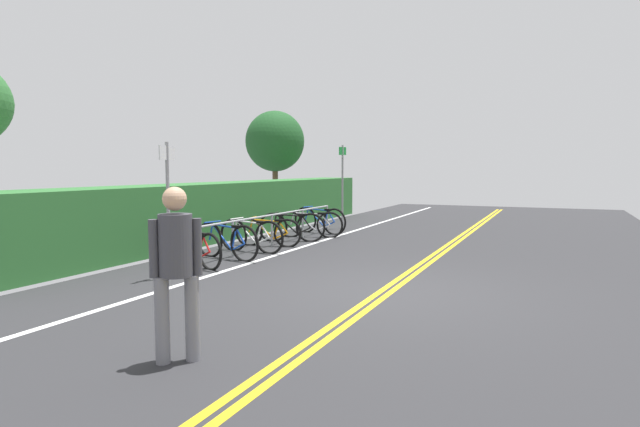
# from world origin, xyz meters

# --- Properties ---
(ground_plane) EXTENTS (38.68, 10.18, 0.05)m
(ground_plane) POSITION_xyz_m (0.00, 0.00, -0.03)
(ground_plane) COLOR #2B2B2D
(centre_line_yellow_inner) EXTENTS (34.81, 0.10, 0.00)m
(centre_line_yellow_inner) POSITION_xyz_m (0.00, -0.08, 0.00)
(centre_line_yellow_inner) COLOR gold
(centre_line_yellow_inner) RESTS_ON ground_plane
(centre_line_yellow_outer) EXTENTS (34.81, 0.10, 0.00)m
(centre_line_yellow_outer) POSITION_xyz_m (0.00, 0.08, 0.00)
(centre_line_yellow_outer) COLOR gold
(centre_line_yellow_outer) RESTS_ON ground_plane
(bike_lane_stripe_white) EXTENTS (34.81, 0.12, 0.00)m
(bike_lane_stripe_white) POSITION_xyz_m (0.00, 3.16, 0.00)
(bike_lane_stripe_white) COLOR white
(bike_lane_stripe_white) RESTS_ON ground_plane
(bike_rack) EXTENTS (6.70, 0.05, 0.78)m
(bike_rack) POSITION_xyz_m (3.32, 3.86, 0.59)
(bike_rack) COLOR #9EA0A5
(bike_rack) RESTS_ON ground_plane
(bicycle_0) EXTENTS (0.64, 1.63, 0.74)m
(bicycle_0) POSITION_xyz_m (0.47, 3.94, 0.34)
(bicycle_0) COLOR black
(bicycle_0) RESTS_ON ground_plane
(bicycle_1) EXTENTS (0.50, 1.75, 0.79)m
(bicycle_1) POSITION_xyz_m (1.42, 3.86, 0.37)
(bicycle_1) COLOR black
(bicycle_1) RESTS_ON ground_plane
(bicycle_2) EXTENTS (0.46, 1.73, 0.77)m
(bicycle_2) POSITION_xyz_m (2.41, 3.88, 0.36)
(bicycle_2) COLOR black
(bicycle_2) RESTS_ON ground_plane
(bicycle_3) EXTENTS (0.48, 1.66, 0.72)m
(bicycle_3) POSITION_xyz_m (3.34, 3.97, 0.34)
(bicycle_3) COLOR black
(bicycle_3) RESTS_ON ground_plane
(bicycle_4) EXTENTS (0.67, 1.65, 0.78)m
(bicycle_4) POSITION_xyz_m (4.31, 3.83, 0.37)
(bicycle_4) COLOR black
(bicycle_4) RESTS_ON ground_plane
(bicycle_5) EXTENTS (0.62, 1.75, 0.75)m
(bicycle_5) POSITION_xyz_m (5.23, 3.75, 0.35)
(bicycle_5) COLOR black
(bicycle_5) RESTS_ON ground_plane
(bicycle_6) EXTENTS (0.49, 1.77, 0.79)m
(bicycle_6) POSITION_xyz_m (6.11, 3.86, 0.37)
(bicycle_6) COLOR black
(bicycle_6) RESTS_ON ground_plane
(pedestrian) EXTENTS (0.35, 0.39, 1.69)m
(pedestrian) POSITION_xyz_m (-3.66, 0.97, 0.98)
(pedestrian) COLOR slate
(pedestrian) RESTS_ON ground_plane
(sign_post_near) EXTENTS (0.36, 0.06, 2.30)m
(sign_post_near) POSITION_xyz_m (-0.60, 3.64, 1.38)
(sign_post_near) COLOR gray
(sign_post_near) RESTS_ON ground_plane
(sign_post_far) EXTENTS (0.36, 0.10, 2.57)m
(sign_post_far) POSITION_xyz_m (7.47, 3.70, 1.53)
(sign_post_far) COLOR gray
(sign_post_far) RESTS_ON ground_plane
(hedge_backdrop) EXTENTS (15.65, 1.39, 1.48)m
(hedge_backdrop) POSITION_xyz_m (4.82, 6.02, 0.74)
(hedge_backdrop) COLOR #2D6B30
(hedge_backdrop) RESTS_ON ground_plane
(tree_mid) EXTENTS (2.36, 2.36, 4.16)m
(tree_mid) POSITION_xyz_m (11.17, 8.11, 2.93)
(tree_mid) COLOR brown
(tree_mid) RESTS_ON ground_plane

